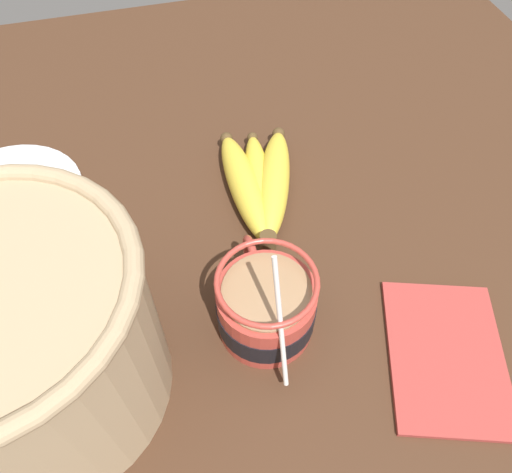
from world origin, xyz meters
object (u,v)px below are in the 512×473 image
(woven_basket, at_px, (21,340))
(coffee_mug, at_px, (266,307))
(banana_bunch, at_px, (259,184))
(small_plate, at_px, (7,197))

(woven_basket, bearing_deg, coffee_mug, -87.14)
(banana_bunch, xyz_separation_m, woven_basket, (-0.20, 0.27, 0.08))
(coffee_mug, xyz_separation_m, small_plate, (0.27, 0.28, -0.04))
(banana_bunch, bearing_deg, small_plate, 76.40)
(coffee_mug, height_order, small_plate, coffee_mug)
(small_plate, bearing_deg, banana_bunch, -103.60)
(coffee_mug, relative_size, woven_basket, 0.67)
(woven_basket, bearing_deg, banana_bunch, -53.23)
(small_plate, bearing_deg, woven_basket, -168.12)
(banana_bunch, relative_size, small_plate, 1.10)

